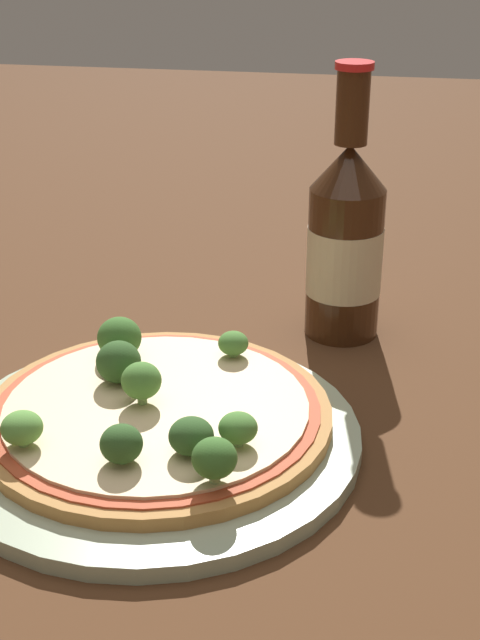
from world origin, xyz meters
TOP-DOWN VIEW (x-y plane):
  - ground_plane at (0.00, 0.00)m, footprint 3.00×3.00m
  - plate at (-0.01, -0.01)m, footprint 0.29×0.29m
  - pizza at (-0.01, -0.00)m, footprint 0.25×0.25m
  - broccoli_floret_0 at (-0.04, 0.03)m, footprint 0.03×0.03m
  - broccoli_floret_1 at (-0.01, -0.07)m, footprint 0.03×0.03m
  - broccoli_floret_2 at (-0.02, 0.00)m, footprint 0.03×0.03m
  - broccoli_floret_3 at (0.03, -0.06)m, footprint 0.03×0.03m
  - broccoli_floret_4 at (-0.06, 0.07)m, footprint 0.03×0.03m
  - broccoli_floret_5 at (0.05, -0.08)m, footprint 0.03×0.03m
  - broccoli_floret_6 at (-0.08, -0.07)m, footprint 0.03×0.03m
  - broccoli_floret_7 at (0.03, 0.08)m, footprint 0.02×0.02m
  - broccoli_floret_8 at (0.06, -0.04)m, footprint 0.03×0.03m
  - beer_bottle at (0.11, 0.20)m, footprint 0.07×0.07m

SIDE VIEW (x-z plane):
  - ground_plane at x=0.00m, z-range 0.00..0.00m
  - plate at x=-0.01m, z-range 0.00..0.01m
  - pizza at x=-0.01m, z-range 0.01..0.03m
  - broccoli_floret_7 at x=0.03m, z-range 0.03..0.05m
  - broccoli_floret_3 at x=0.03m, z-range 0.03..0.05m
  - broccoli_floret_8 at x=0.06m, z-range 0.03..0.05m
  - broccoli_floret_6 at x=-0.08m, z-range 0.03..0.05m
  - broccoli_floret_1 at x=-0.01m, z-range 0.03..0.05m
  - broccoli_floret_0 at x=-0.04m, z-range 0.03..0.06m
  - broccoli_floret_4 at x=-0.06m, z-range 0.03..0.06m
  - broccoli_floret_5 at x=0.05m, z-range 0.03..0.06m
  - broccoli_floret_2 at x=-0.02m, z-range 0.03..0.06m
  - beer_bottle at x=0.11m, z-range -0.03..0.21m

